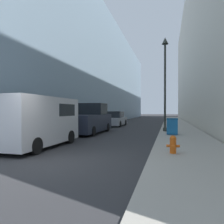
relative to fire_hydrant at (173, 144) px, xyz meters
The scene contains 9 objects.
ground_plane 4.50m from the fire_hydrant, 152.94° to the right, with size 200.00×200.00×0.00m, color #2D2D30.
sidewalk_right 15.99m from the fire_hydrant, 87.28° to the left, with size 3.07×60.00×0.13m.
building_left_glass 28.48m from the fire_hydrant, 119.81° to the left, with size 12.00×60.00×14.85m.
fire_hydrant is the anchor object (origin of this frame).
trash_bin 6.27m from the fire_hydrant, 89.35° to the left, with size 0.68×0.72×1.03m.
lamppost 9.42m from the fire_hydrant, 92.68° to the left, with size 0.49×0.49×6.87m.
white_van 5.90m from the fire_hydrant, behind, with size 2.00×4.68×2.22m.
pickup_truck 9.11m from the fire_hydrant, 129.69° to the left, with size 2.22×5.45×2.19m.
parked_sedan_near 15.63m from the fire_hydrant, 111.39° to the left, with size 1.96×4.62×1.56m.
Camera 1 is at (3.83, -5.91, 1.63)m, focal length 35.00 mm.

